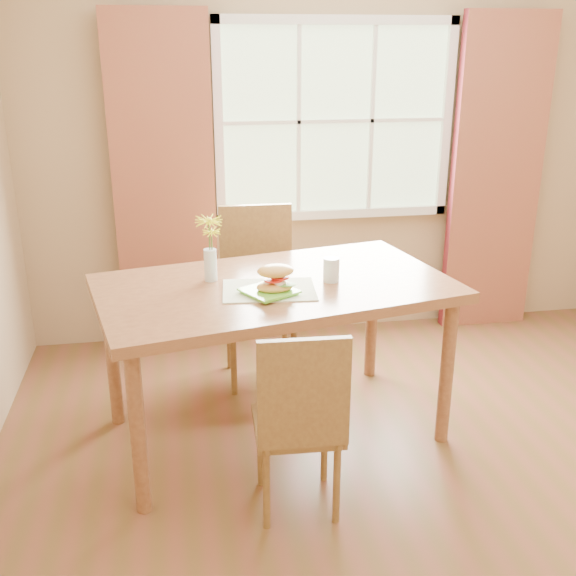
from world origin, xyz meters
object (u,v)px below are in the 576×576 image
(chair_far, at_px, (258,286))
(flower_vase, at_px, (210,242))
(water_glass, at_px, (331,270))
(chair_near, at_px, (300,416))
(dining_table, at_px, (275,299))
(croissant_sandwich, at_px, (275,279))

(chair_far, xyz_separation_m, flower_vase, (-0.32, -0.61, 0.47))
(water_glass, bearing_deg, chair_near, -112.99)
(chair_near, relative_size, chair_far, 0.85)
(chair_near, xyz_separation_m, flower_vase, (-0.31, 0.80, 0.56))
(chair_near, bearing_deg, dining_table, 92.44)
(dining_table, distance_m, croissant_sandwich, 0.24)
(dining_table, distance_m, flower_vase, 0.44)
(chair_near, relative_size, flower_vase, 2.70)
(dining_table, xyz_separation_m, chair_near, (-0.00, -0.70, -0.27))
(dining_table, distance_m, chair_far, 0.74)
(dining_table, xyz_separation_m, water_glass, (0.29, -0.02, 0.15))
(dining_table, relative_size, croissant_sandwich, 10.05)
(chair_far, bearing_deg, flower_vase, -115.95)
(chair_far, bearing_deg, chair_near, -89.04)
(croissant_sandwich, height_order, flower_vase, flower_vase)
(chair_far, height_order, croissant_sandwich, chair_far)
(flower_vase, bearing_deg, chair_far, 62.86)
(dining_table, relative_size, flower_vase, 5.68)
(chair_far, bearing_deg, dining_table, -88.97)
(chair_near, bearing_deg, water_glass, 69.75)
(chair_near, bearing_deg, flower_vase, 113.96)
(croissant_sandwich, bearing_deg, chair_far, 85.99)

